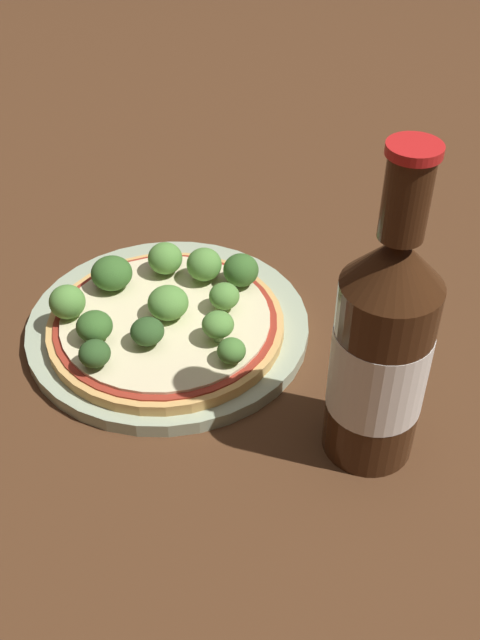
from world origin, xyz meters
TOP-DOWN VIEW (x-y plane):
  - ground_plane at (0.00, 0.00)m, footprint 3.00×3.00m
  - plate at (-0.02, -0.02)m, footprint 0.24×0.24m
  - pizza at (-0.01, -0.03)m, footprint 0.20×0.20m
  - broccoli_floret_0 at (-0.07, -0.01)m, footprint 0.04×0.04m
  - broccoli_floret_1 at (-0.01, -0.03)m, footprint 0.03×0.03m
  - broccoli_floret_2 at (-0.01, -0.07)m, footprint 0.03×0.03m
  - broccoli_floret_3 at (-0.00, 0.02)m, footprint 0.03×0.03m
  - broccoli_floret_4 at (-0.05, -0.08)m, footprint 0.03×0.03m
  - broccoli_floret_5 at (0.03, -0.01)m, footprint 0.03×0.03m
  - broccoli_floret_6 at (0.04, -0.05)m, footprint 0.03×0.03m
  - broccoli_floret_7 at (0.03, 0.03)m, footprint 0.03×0.03m
  - broccoli_floret_8 at (-0.04, -0.11)m, footprint 0.02×0.02m
  - broccoli_floret_9 at (-0.04, 0.02)m, footprint 0.03×0.03m
  - broccoli_floret_10 at (0.06, -0.07)m, footprint 0.02×0.02m
  - broccoli_floret_11 at (-0.09, -0.06)m, footprint 0.03×0.03m
  - beer_bottle at (0.17, -0.09)m, footprint 0.07×0.07m

SIDE VIEW (x-z plane):
  - ground_plane at x=0.00m, z-range 0.00..0.00m
  - plate at x=-0.02m, z-range 0.00..0.01m
  - pizza at x=-0.01m, z-range 0.01..0.03m
  - broccoli_floret_10 at x=0.06m, z-range 0.03..0.05m
  - broccoli_floret_8 at x=-0.04m, z-range 0.03..0.05m
  - broccoli_floret_2 at x=-0.01m, z-range 0.03..0.05m
  - broccoli_floret_4 at x=-0.05m, z-range 0.03..0.05m
  - broccoli_floret_1 at x=-0.01m, z-range 0.03..0.05m
  - broccoli_floret_5 at x=0.03m, z-range 0.03..0.05m
  - broccoli_floret_11 at x=-0.09m, z-range 0.03..0.05m
  - broccoli_floret_0 at x=-0.07m, z-range 0.03..0.05m
  - broccoli_floret_7 at x=0.03m, z-range 0.03..0.06m
  - broccoli_floret_9 at x=-0.04m, z-range 0.03..0.06m
  - broccoli_floret_6 at x=0.04m, z-range 0.03..0.06m
  - broccoli_floret_3 at x=0.00m, z-range 0.03..0.06m
  - beer_bottle at x=0.17m, z-range -0.03..0.21m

